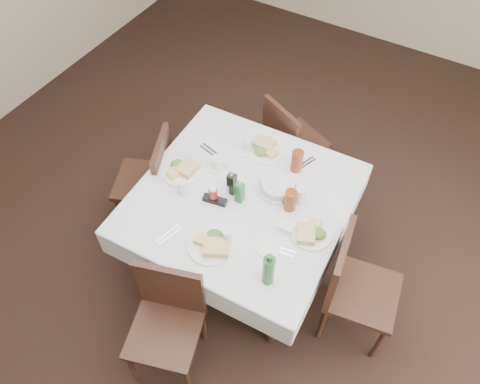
{
  "coord_description": "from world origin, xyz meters",
  "views": [
    {
      "loc": [
        0.81,
        -1.51,
        3.19
      ],
      "look_at": [
        -0.15,
        0.12,
        0.8
      ],
      "focal_mm": 35.0,
      "sensor_mm": 36.0,
      "label": 1
    }
  ],
  "objects_px": {
    "chair_east": "(352,282)",
    "oil_cruet_dark": "(232,183)",
    "chair_west": "(153,176)",
    "oil_cruet_green": "(240,192)",
    "water_s": "(227,236)",
    "water_e": "(300,195)",
    "chair_north": "(289,139)",
    "coffee_mug": "(218,163)",
    "green_bottle": "(269,270)",
    "water_n": "(248,145)",
    "bread_basket": "(278,187)",
    "ketchup_bottle": "(213,194)",
    "chair_south": "(168,315)",
    "dining_table": "(242,204)",
    "water_w": "(182,187)"
  },
  "relations": [
    {
      "from": "chair_south",
      "to": "chair_west",
      "type": "bearing_deg",
      "value": 131.73
    },
    {
      "from": "chair_north",
      "to": "chair_east",
      "type": "xyz_separation_m",
      "value": [
        0.92,
        -0.96,
        0.03
      ]
    },
    {
      "from": "dining_table",
      "to": "green_bottle",
      "type": "height_order",
      "value": "green_bottle"
    },
    {
      "from": "coffee_mug",
      "to": "green_bottle",
      "type": "relative_size",
      "value": 0.54
    },
    {
      "from": "chair_east",
      "to": "green_bottle",
      "type": "bearing_deg",
      "value": -138.47
    },
    {
      "from": "water_n",
      "to": "oil_cruet_green",
      "type": "bearing_deg",
      "value": -66.71
    },
    {
      "from": "dining_table",
      "to": "water_e",
      "type": "distance_m",
      "value": 0.4
    },
    {
      "from": "ketchup_bottle",
      "to": "dining_table",
      "type": "bearing_deg",
      "value": 39.44
    },
    {
      "from": "chair_south",
      "to": "green_bottle",
      "type": "bearing_deg",
      "value": 39.91
    },
    {
      "from": "water_s",
      "to": "ketchup_bottle",
      "type": "height_order",
      "value": "ketchup_bottle"
    },
    {
      "from": "oil_cruet_green",
      "to": "ketchup_bottle",
      "type": "bearing_deg",
      "value": -149.92
    },
    {
      "from": "oil_cruet_green",
      "to": "green_bottle",
      "type": "relative_size",
      "value": 0.76
    },
    {
      "from": "water_n",
      "to": "water_w",
      "type": "height_order",
      "value": "water_n"
    },
    {
      "from": "water_n",
      "to": "water_s",
      "type": "distance_m",
      "value": 0.77
    },
    {
      "from": "chair_north",
      "to": "water_n",
      "type": "xyz_separation_m",
      "value": [
        -0.11,
        -0.5,
        0.33
      ]
    },
    {
      "from": "chair_west",
      "to": "water_s",
      "type": "relative_size",
      "value": 7.75
    },
    {
      "from": "chair_west",
      "to": "oil_cruet_green",
      "type": "xyz_separation_m",
      "value": [
        0.78,
        -0.04,
        0.35
      ]
    },
    {
      "from": "chair_south",
      "to": "coffee_mug",
      "type": "height_order",
      "value": "chair_south"
    },
    {
      "from": "chair_south",
      "to": "water_e",
      "type": "xyz_separation_m",
      "value": [
        0.37,
        0.99,
        0.32
      ]
    },
    {
      "from": "water_e",
      "to": "coffee_mug",
      "type": "distance_m",
      "value": 0.61
    },
    {
      "from": "water_w",
      "to": "bread_basket",
      "type": "height_order",
      "value": "water_w"
    },
    {
      "from": "chair_east",
      "to": "oil_cruet_green",
      "type": "distance_m",
      "value": 0.91
    },
    {
      "from": "chair_east",
      "to": "chair_west",
      "type": "bearing_deg",
      "value": 176.94
    },
    {
      "from": "chair_west",
      "to": "ketchup_bottle",
      "type": "bearing_deg",
      "value": -10.87
    },
    {
      "from": "chair_east",
      "to": "water_e",
      "type": "distance_m",
      "value": 0.64
    },
    {
      "from": "chair_west",
      "to": "bread_basket",
      "type": "bearing_deg",
      "value": 9.24
    },
    {
      "from": "water_e",
      "to": "oil_cruet_green",
      "type": "height_order",
      "value": "oil_cruet_green"
    },
    {
      "from": "dining_table",
      "to": "water_e",
      "type": "height_order",
      "value": "water_e"
    },
    {
      "from": "chair_west",
      "to": "chair_east",
      "type": "bearing_deg",
      "value": -3.06
    },
    {
      "from": "water_n",
      "to": "water_s",
      "type": "height_order",
      "value": "water_n"
    },
    {
      "from": "bread_basket",
      "to": "green_bottle",
      "type": "distance_m",
      "value": 0.67
    },
    {
      "from": "chair_north",
      "to": "coffee_mug",
      "type": "bearing_deg",
      "value": -105.01
    },
    {
      "from": "chair_south",
      "to": "bread_basket",
      "type": "relative_size",
      "value": 3.62
    },
    {
      "from": "coffee_mug",
      "to": "ketchup_bottle",
      "type": "bearing_deg",
      "value": -63.67
    },
    {
      "from": "water_e",
      "to": "green_bottle",
      "type": "xyz_separation_m",
      "value": [
        0.09,
        -0.61,
        0.05
      ]
    },
    {
      "from": "bread_basket",
      "to": "oil_cruet_green",
      "type": "bearing_deg",
      "value": -132.4
    },
    {
      "from": "water_s",
      "to": "water_e",
      "type": "relative_size",
      "value": 0.88
    },
    {
      "from": "chair_north",
      "to": "water_n",
      "type": "distance_m",
      "value": 0.61
    },
    {
      "from": "dining_table",
      "to": "green_bottle",
      "type": "bearing_deg",
      "value": -46.03
    },
    {
      "from": "chair_south",
      "to": "ketchup_bottle",
      "type": "bearing_deg",
      "value": 99.08
    },
    {
      "from": "water_s",
      "to": "green_bottle",
      "type": "bearing_deg",
      "value": -17.95
    },
    {
      "from": "bread_basket",
      "to": "oil_cruet_green",
      "type": "distance_m",
      "value": 0.27
    },
    {
      "from": "water_n",
      "to": "water_w",
      "type": "bearing_deg",
      "value": -107.74
    },
    {
      "from": "water_e",
      "to": "oil_cruet_dark",
      "type": "distance_m",
      "value": 0.45
    },
    {
      "from": "water_n",
      "to": "chair_west",
      "type": "bearing_deg",
      "value": -148.22
    },
    {
      "from": "water_s",
      "to": "water_e",
      "type": "bearing_deg",
      "value": 63.76
    },
    {
      "from": "chair_east",
      "to": "oil_cruet_dark",
      "type": "distance_m",
      "value": 0.99
    },
    {
      "from": "coffee_mug",
      "to": "oil_cruet_green",
      "type": "bearing_deg",
      "value": -31.69
    },
    {
      "from": "chair_north",
      "to": "oil_cruet_dark",
      "type": "distance_m",
      "value": 0.95
    },
    {
      "from": "water_n",
      "to": "oil_cruet_dark",
      "type": "height_order",
      "value": "oil_cruet_dark"
    }
  ]
}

